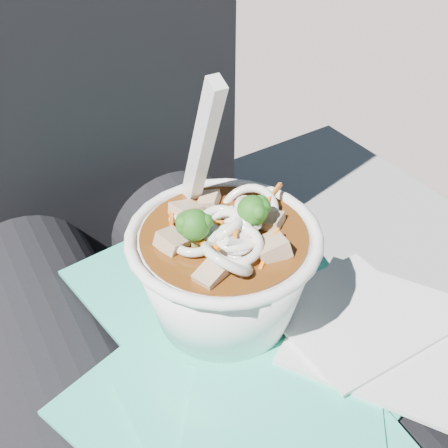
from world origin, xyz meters
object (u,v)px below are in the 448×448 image
lap (192,400)px  udon_bowl (224,264)px  person_body (148,308)px  plastic_bag (249,354)px

lap → udon_bowl: bearing=9.9°
person_body → udon_bowl: size_ratio=4.94×
lap → plastic_bag: (0.03, -0.04, 0.08)m
plastic_bag → udon_bowl: size_ratio=1.78×
person_body → plastic_bag: bearing=-75.3°
person_body → lap: bearing=-90.0°
plastic_bag → udon_bowl: udon_bowl is taller
lap → person_body: (-0.00, 0.09, 0.03)m
lap → plastic_bag: size_ratio=1.36×
person_body → plastic_bag: 0.14m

